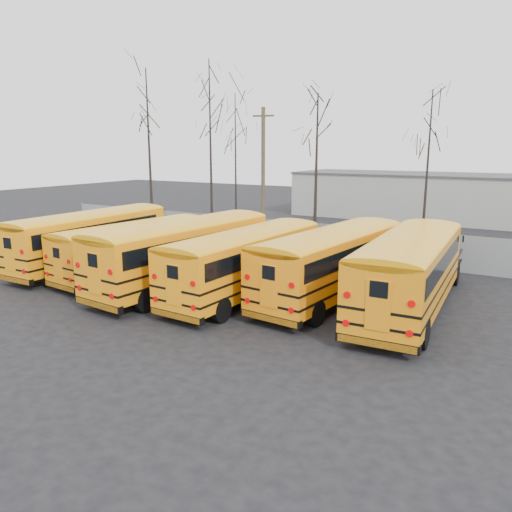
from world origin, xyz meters
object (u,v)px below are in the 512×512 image
Objects in this scene: bus_d at (248,257)px; bus_b at (136,244)px; bus_e at (334,258)px; bus_f at (411,266)px; bus_c at (187,248)px; utility_pole_left at (263,170)px; bus_a at (93,234)px.

bus_b is at bearing -178.45° from bus_d.
bus_b is 10.29m from bus_e.
bus_d is 6.84m from bus_f.
bus_e is 3.30m from bus_f.
bus_b is at bearing 178.09° from bus_c.
bus_c is at bearing -158.47° from bus_e.
bus_c is 15.55m from utility_pole_left.
utility_pole_left is at bearing 120.44° from bus_d.
bus_c is at bearing -0.99° from bus_b.
bus_d is at bearing -149.14° from bus_e.
bus_b is 13.55m from bus_f.
bus_e is 0.97× the size of bus_f.
utility_pole_left reaches higher than bus_f.
bus_f reaches higher than bus_a.
bus_e is at bearing -56.49° from utility_pole_left.
bus_e is 1.21× the size of utility_pole_left.
bus_d reaches higher than bus_b.
bus_f is at bearing -49.30° from utility_pole_left.
utility_pole_left reaches higher than bus_c.
utility_pole_left reaches higher than bus_e.
bus_c is (6.91, -0.54, 0.06)m from bus_a.
bus_b is 0.90× the size of bus_e.
bus_a is 3.32m from bus_b.
bus_a is 1.00× the size of bus_e.
bus_b is 0.87× the size of bus_f.
bus_f reaches higher than bus_b.
bus_f is at bearing 14.64° from bus_c.
bus_c is at bearing -80.57° from utility_pole_left.
bus_a is 1.11× the size of bus_b.
bus_f is (6.69, 1.43, 0.12)m from bus_d.
bus_b is 0.87× the size of bus_c.
bus_e is at bearing 13.82° from bus_b.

